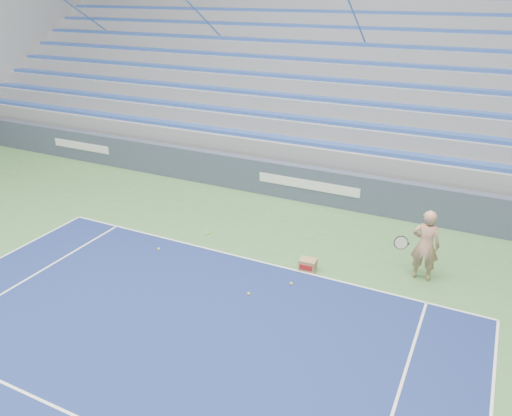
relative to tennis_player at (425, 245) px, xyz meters
The scene contains 8 objects.
sponsor_barrier 4.90m from the tennis_player, 141.52° to the left, with size 30.00×0.32×1.10m.
bleachers 9.68m from the tennis_player, 113.62° to the left, with size 31.00×9.15×7.30m.
tennis_player is the anchor object (origin of this frame).
ball_box 2.64m from the tennis_player, 161.55° to the right, with size 0.39×0.32×0.28m.
tennis_ball_0 5.53m from the tennis_player, behind, with size 0.07×0.07×0.07m, color yellow.
tennis_ball_1 6.35m from the tennis_player, 165.80° to the right, with size 0.07×0.07×0.07m, color yellow.
tennis_ball_2 4.02m from the tennis_player, 143.80° to the right, with size 0.07×0.07×0.07m, color yellow.
tennis_ball_3 3.06m from the tennis_player, 148.30° to the right, with size 0.07×0.07×0.07m, color yellow.
Camera 1 is at (4.75, 2.52, 6.04)m, focal length 35.00 mm.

